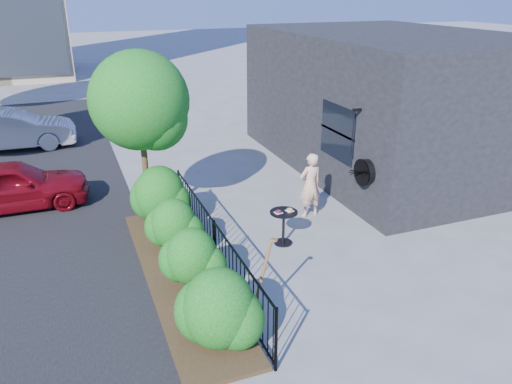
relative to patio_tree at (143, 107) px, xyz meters
name	(u,v)px	position (x,y,z in m)	size (l,w,h in m)	color
ground	(285,257)	(2.24, -2.76, -2.76)	(120.00, 120.00, 0.00)	gray
shop_building	(389,99)	(7.73, 1.74, -0.76)	(6.22, 9.00, 4.00)	black
fence	(215,245)	(0.74, -2.76, -2.20)	(0.05, 6.05, 1.10)	black
planting_bed	(181,275)	(0.04, -2.76, -2.72)	(1.30, 6.00, 0.08)	#382616
shrubs	(183,242)	(0.14, -2.66, -2.06)	(1.10, 5.60, 1.24)	#124F12
patio_tree	(143,107)	(0.00, 0.00, 0.00)	(2.20, 2.20, 3.94)	#3F2B19
cafe_table	(284,222)	(2.45, -2.21, -2.24)	(0.61, 0.61, 0.81)	black
woman	(310,185)	(3.63, -1.12, -1.96)	(0.58, 0.38, 1.60)	#DFAD90
shovel	(260,285)	(0.98, -4.52, -2.10)	(0.51, 0.20, 1.52)	brown
car_red	(11,185)	(-3.12, 1.96, -2.14)	(1.47, 3.66, 1.25)	maroon
car_silver	(11,130)	(-3.42, 7.49, -2.08)	(1.44, 4.12, 1.36)	#B9B9BE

